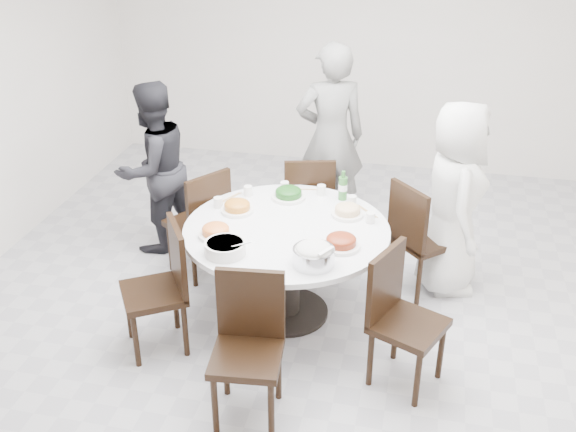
% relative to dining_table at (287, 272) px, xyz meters
% --- Properties ---
extents(floor, '(6.00, 6.00, 0.01)m').
position_rel_dining_table_xyz_m(floor, '(0.34, 0.10, -0.38)').
color(floor, '#B2B1B6').
rests_on(floor, ground).
extents(wall_back, '(6.00, 0.01, 2.80)m').
position_rel_dining_table_xyz_m(wall_back, '(0.34, 3.10, 1.02)').
color(wall_back, silver).
rests_on(wall_back, ground).
extents(dining_table, '(1.50, 1.50, 0.75)m').
position_rel_dining_table_xyz_m(dining_table, '(0.00, 0.00, 0.00)').
color(dining_table, white).
rests_on(dining_table, floor).
extents(chair_ne, '(0.59, 0.59, 0.95)m').
position_rel_dining_table_xyz_m(chair_ne, '(0.99, 0.58, 0.10)').
color(chair_ne, black).
rests_on(chair_ne, floor).
extents(chair_n, '(0.51, 0.51, 0.95)m').
position_rel_dining_table_xyz_m(chair_n, '(-0.02, 0.97, 0.10)').
color(chair_n, black).
rests_on(chair_n, floor).
extents(chair_nw, '(0.58, 0.58, 0.95)m').
position_rel_dining_table_xyz_m(chair_nw, '(-0.86, 0.45, 0.10)').
color(chair_nw, black).
rests_on(chair_nw, floor).
extents(chair_sw, '(0.58, 0.58, 0.95)m').
position_rel_dining_table_xyz_m(chair_sw, '(-0.81, -0.59, 0.10)').
color(chair_sw, black).
rests_on(chair_sw, floor).
extents(chair_s, '(0.46, 0.46, 0.95)m').
position_rel_dining_table_xyz_m(chair_s, '(0.00, -1.11, 0.10)').
color(chair_s, black).
rests_on(chair_s, floor).
extents(chair_se, '(0.56, 0.56, 0.95)m').
position_rel_dining_table_xyz_m(chair_se, '(0.94, -0.58, 0.10)').
color(chair_se, black).
rests_on(chair_se, floor).
extents(diner_right, '(0.63, 0.84, 1.57)m').
position_rel_dining_table_xyz_m(diner_right, '(1.18, 0.67, 0.41)').
color(diner_right, silver).
rests_on(diner_right, floor).
extents(diner_middle, '(0.74, 0.61, 1.75)m').
position_rel_dining_table_xyz_m(diner_middle, '(0.07, 1.55, 0.50)').
color(diner_middle, black).
rests_on(diner_middle, floor).
extents(diner_left, '(0.86, 0.93, 1.52)m').
position_rel_dining_table_xyz_m(diner_left, '(-1.35, 0.79, 0.39)').
color(diner_left, black).
rests_on(diner_left, floor).
extents(dish_greens, '(0.26, 0.26, 0.07)m').
position_rel_dining_table_xyz_m(dish_greens, '(-0.09, 0.48, 0.41)').
color(dish_greens, white).
rests_on(dish_greens, dining_table).
extents(dish_pale, '(0.24, 0.24, 0.07)m').
position_rel_dining_table_xyz_m(dish_pale, '(0.40, 0.28, 0.41)').
color(dish_pale, white).
rests_on(dish_pale, dining_table).
extents(dish_orange, '(0.25, 0.25, 0.07)m').
position_rel_dining_table_xyz_m(dish_orange, '(-0.42, 0.17, 0.41)').
color(dish_orange, white).
rests_on(dish_orange, dining_table).
extents(dish_redbrown, '(0.27, 0.27, 0.07)m').
position_rel_dining_table_xyz_m(dish_redbrown, '(0.43, -0.19, 0.41)').
color(dish_redbrown, white).
rests_on(dish_redbrown, dining_table).
extents(dish_tofu, '(0.25, 0.25, 0.06)m').
position_rel_dining_table_xyz_m(dish_tofu, '(-0.46, -0.23, 0.41)').
color(dish_tofu, white).
rests_on(dish_tofu, dining_table).
extents(rice_bowl, '(0.28, 0.28, 0.12)m').
position_rel_dining_table_xyz_m(rice_bowl, '(0.28, -0.46, 0.43)').
color(rice_bowl, silver).
rests_on(rice_bowl, dining_table).
extents(soup_bowl, '(0.28, 0.28, 0.09)m').
position_rel_dining_table_xyz_m(soup_bowl, '(-0.32, -0.45, 0.42)').
color(soup_bowl, white).
rests_on(soup_bowl, dining_table).
extents(beverage_bottle, '(0.07, 0.07, 0.24)m').
position_rel_dining_table_xyz_m(beverage_bottle, '(0.33, 0.55, 0.49)').
color(beverage_bottle, '#2C6829').
rests_on(beverage_bottle, dining_table).
extents(tea_cups, '(0.07, 0.07, 0.08)m').
position_rel_dining_table_xyz_m(tea_cups, '(0.00, 0.59, 0.42)').
color(tea_cups, white).
rests_on(tea_cups, dining_table).
extents(chopsticks, '(0.24, 0.04, 0.01)m').
position_rel_dining_table_xyz_m(chopsticks, '(0.01, 0.70, 0.38)').
color(chopsticks, tan).
rests_on(chopsticks, dining_table).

